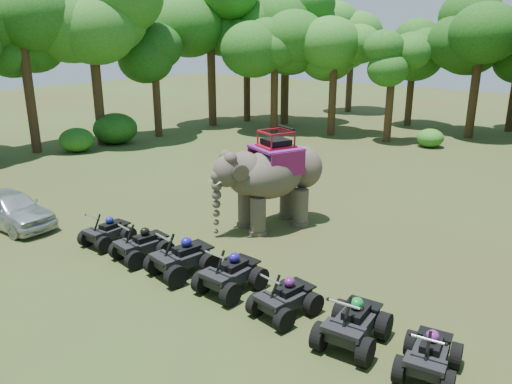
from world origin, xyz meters
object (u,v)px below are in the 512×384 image
Objects in this scene: elephant at (273,178)px; parked_car at (11,209)px; atv_1 at (141,240)px; atv_2 at (182,252)px; atv_0 at (107,228)px; atv_3 at (230,269)px; atv_5 at (353,317)px; atv_6 at (430,350)px; atv_4 at (285,293)px.

elephant is 9.60m from parked_car.
atv_2 is (1.74, 0.07, 0.06)m from atv_1.
atv_0 is at bearing -77.77° from parked_car.
atv_3 is at bearing -44.42° from elephant.
atv_5 reaches higher than atv_0.
atv_3 reaches higher than atv_0.
parked_car reaches higher than atv_0.
atv_3 reaches higher than atv_6.
atv_3 is at bearing -85.21° from parked_car.
atv_4 is at bearing 169.80° from atv_6.
elephant is 2.73× the size of atv_0.
atv_0 is 0.96× the size of atv_4.
atv_6 is at bearing -1.27° from atv_0.
atv_5 is 1.14× the size of atv_6.
atv_4 is 0.90× the size of atv_5.
atv_1 is 7.27m from atv_5.
atv_5 is at bearing -1.23° from atv_0.
parked_car is 2.41× the size of atv_4.
atv_1 is at bearing -84.81° from elephant.
atv_2 is 1.13× the size of atv_4.
parked_car reaches higher than atv_5.
atv_4 is at bearing -0.78° from atv_0.
atv_1 is 1.75m from atv_2.
atv_6 is at bearing 8.69° from atv_1.
atv_2 is (7.69, 1.18, 0.01)m from parked_car.
atv_1 is 0.93× the size of atv_5.
elephant is 2.32× the size of atv_2.
atv_2 is 1.04× the size of atv_3.
atv_5 is (9.06, 0.03, 0.09)m from atv_0.
atv_0 is 9.06m from atv_5.
elephant is 2.71× the size of atv_6.
atv_2 reaches higher than atv_4.
atv_5 is at bearing -88.00° from parked_car.
atv_1 is 0.91× the size of atv_2.
atv_5 is (5.52, -0.01, -0.02)m from atv_2.
atv_3 is at bearing 169.18° from atv_6.
elephant is at bearing 134.76° from atv_5.
atv_3 is at bearing 172.44° from atv_5.
atv_2 is at bearing -170.77° from atv_4.
atv_4 is at bearing -86.92° from parked_car.
atv_2 is at bearing -174.33° from atv_3.
atv_4 is 1.03× the size of atv_6.
atv_2 is at bearing 10.61° from atv_1.
atv_3 is 5.51m from atv_6.
atv_2 is at bearing 174.33° from atv_5.
parked_car is 2.21× the size of atv_3.
atv_6 is at bearing -5.56° from atv_5.
elephant reaches higher than atv_1.
atv_4 is (3.88, -4.75, -1.19)m from elephant.
atv_6 is at bearing -88.59° from parked_car.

